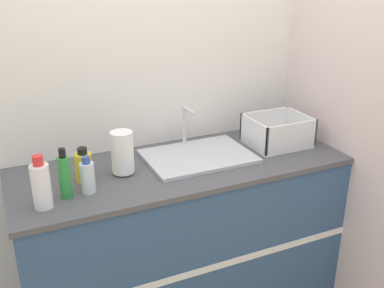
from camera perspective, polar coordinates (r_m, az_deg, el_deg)
The scene contains 10 objects.
wall_back at distance 2.71m, azimuth -4.47°, elevation 7.66°, with size 4.24×0.06×2.60m.
wall_right at distance 2.88m, azimuth 16.49°, elevation 7.66°, with size 0.06×2.68×2.60m.
counter_cabinet at distance 2.73m, azimuth -1.19°, elevation -11.36°, with size 1.87×0.70×0.93m.
sink at distance 2.57m, azimuth 0.73°, elevation -1.38°, with size 0.60×0.43×0.26m.
paper_towel_roll at distance 2.37m, azimuth -8.83°, elevation -1.10°, with size 0.12×0.12×0.23m.
dish_rack at distance 2.79m, azimuth 10.77°, elevation 1.25°, with size 0.35×0.30×0.18m.
bottle_green at distance 2.19m, azimuth -15.86°, elevation -3.92°, with size 0.06×0.06×0.25m.
bottle_white_spray at distance 2.13m, azimuth -18.60°, elevation -4.95°, with size 0.09×0.09×0.26m.
bottle_clear at distance 2.22m, azimuth -13.12°, elevation -4.07°, with size 0.07×0.07×0.19m.
bottle_yellow at distance 2.34m, azimuth -13.59°, elevation -2.78°, with size 0.09×0.09×0.18m.
Camera 1 is at (-0.90, -1.76, 1.97)m, focal length 42.00 mm.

